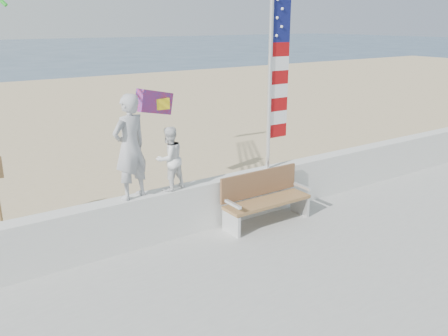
{
  "coord_description": "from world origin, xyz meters",
  "views": [
    {
      "loc": [
        -4.49,
        -5.1,
        3.95
      ],
      "look_at": [
        0.2,
        1.8,
        1.35
      ],
      "focal_mm": 38.0,
      "sensor_mm": 36.0,
      "label": 1
    }
  ],
  "objects_px": {
    "adult": "(130,147)",
    "flag": "(275,73)",
    "bench": "(264,197)",
    "child": "(170,159)"
  },
  "relations": [
    {
      "from": "adult",
      "to": "flag",
      "type": "xyz_separation_m",
      "value": [
        3.06,
        -0.0,
        1.03
      ]
    },
    {
      "from": "bench",
      "to": "flag",
      "type": "bearing_deg",
      "value": 39.4
    },
    {
      "from": "adult",
      "to": "flag",
      "type": "distance_m",
      "value": 3.23
    },
    {
      "from": "child",
      "to": "flag",
      "type": "xyz_separation_m",
      "value": [
        2.34,
        -0.0,
        1.35
      ]
    },
    {
      "from": "child",
      "to": "flag",
      "type": "relative_size",
      "value": 0.32
    },
    {
      "from": "adult",
      "to": "child",
      "type": "relative_size",
      "value": 1.56
    },
    {
      "from": "adult",
      "to": "bench",
      "type": "bearing_deg",
      "value": 152.9
    },
    {
      "from": "child",
      "to": "bench",
      "type": "relative_size",
      "value": 0.63
    },
    {
      "from": "child",
      "to": "flag",
      "type": "distance_m",
      "value": 2.7
    },
    {
      "from": "bench",
      "to": "child",
      "type": "bearing_deg",
      "value": 165.75
    }
  ]
}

